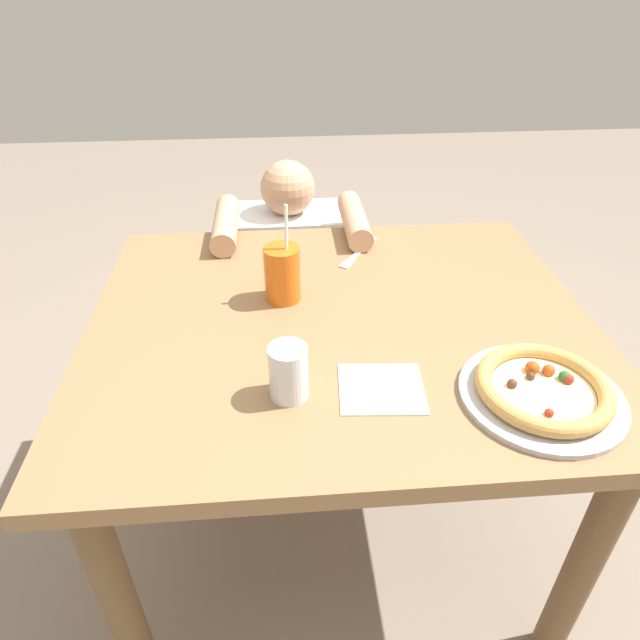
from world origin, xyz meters
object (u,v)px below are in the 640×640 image
pizza_near (543,390)px  diner_seated (292,298)px  water_cup_clear (288,371)px  fork (358,254)px  drink_cup_colored (282,274)px

pizza_near → diner_seated: size_ratio=0.34×
diner_seated → water_cup_clear: bearing=-91.9°
fork → diner_seated: size_ratio=0.20×
water_cup_clear → fork: 0.59m
water_cup_clear → diner_seated: (0.03, 0.91, -0.42)m
drink_cup_colored → water_cup_clear: (0.00, -0.34, -0.01)m
drink_cup_colored → diner_seated: drink_cup_colored is taller
drink_cup_colored → fork: size_ratio=1.31×
water_cup_clear → diner_seated: diner_seated is taller
pizza_near → fork: pizza_near is taller
drink_cup_colored → fork: bearing=45.0°
pizza_near → diner_seated: diner_seated is taller
pizza_near → water_cup_clear: bearing=174.1°
fork → diner_seated: diner_seated is taller
fork → water_cup_clear: bearing=-110.6°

